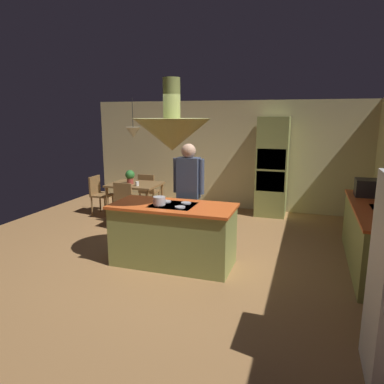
{
  "coord_description": "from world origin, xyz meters",
  "views": [
    {
      "loc": [
        1.87,
        -4.97,
        2.22
      ],
      "look_at": [
        0.1,
        0.4,
        1.0
      ],
      "focal_mm": 33.51,
      "sensor_mm": 36.0,
      "label": 1
    }
  ],
  "objects": [
    {
      "name": "canister_tea",
      "position": [
        2.84,
        0.35,
        1.03
      ],
      "size": [
        0.13,
        0.13,
        0.21
      ],
      "primitive_type": "cylinder",
      "color": "#E0B78C",
      "rests_on": "counter_run_right"
    },
    {
      "name": "potted_plant_on_table",
      "position": [
        -1.78,
        1.84,
        0.93
      ],
      "size": [
        0.2,
        0.2,
        0.3
      ],
      "color": "#99382D",
      "rests_on": "dining_table"
    },
    {
      "name": "ground",
      "position": [
        0.0,
        0.0,
        0.0
      ],
      "size": [
        8.16,
        8.16,
        0.0
      ],
      "primitive_type": "plane",
      "color": "#9E7042"
    },
    {
      "name": "range_hood",
      "position": [
        0.0,
        -0.2,
        1.97
      ],
      "size": [
        1.1,
        1.1,
        1.0
      ],
      "color": "#8C934C"
    },
    {
      "name": "chair_facing_island",
      "position": [
        -1.7,
        1.25,
        0.5
      ],
      "size": [
        0.4,
        0.4,
        0.87
      ],
      "color": "brown",
      "rests_on": "ground"
    },
    {
      "name": "microwave_on_counter",
      "position": [
        2.84,
        1.33,
        1.06
      ],
      "size": [
        0.46,
        0.36,
        0.28
      ],
      "primitive_type": "cube",
      "color": "#232326",
      "rests_on": "counter_run_right"
    },
    {
      "name": "canister_sugar",
      "position": [
        2.84,
        0.17,
        1.01
      ],
      "size": [
        0.11,
        0.11,
        0.17
      ],
      "primitive_type": "cylinder",
      "color": "silver",
      "rests_on": "counter_run_right"
    },
    {
      "name": "cooking_pot_on_cooktop",
      "position": [
        -0.16,
        -0.33,
        1.0
      ],
      "size": [
        0.18,
        0.18,
        0.12
      ],
      "primitive_type": "cylinder",
      "color": "#B2B2B7",
      "rests_on": "kitchen_island"
    },
    {
      "name": "pendant_light_over_table",
      "position": [
        -1.7,
        1.9,
        1.86
      ],
      "size": [
        0.32,
        0.32,
        0.82
      ],
      "color": "beige"
    },
    {
      "name": "wall_back",
      "position": [
        0.0,
        3.45,
        1.27
      ],
      "size": [
        6.8,
        0.1,
        2.55
      ],
      "primitive_type": "cube",
      "color": "beige",
      "rests_on": "ground"
    },
    {
      "name": "person_at_island",
      "position": [
        0.01,
        0.49,
        1.03
      ],
      "size": [
        0.53,
        0.24,
        1.77
      ],
      "color": "tan",
      "rests_on": "ground"
    },
    {
      "name": "chair_at_corner",
      "position": [
        -2.62,
        1.9,
        0.5
      ],
      "size": [
        0.4,
        0.4,
        0.87
      ],
      "rotation": [
        0.0,
        0.0,
        1.57
      ],
      "color": "brown",
      "rests_on": "ground"
    },
    {
      "name": "dining_table",
      "position": [
        -1.7,
        1.9,
        0.66
      ],
      "size": [
        1.08,
        0.87,
        0.76
      ],
      "color": "brown",
      "rests_on": "ground"
    },
    {
      "name": "cup_on_table",
      "position": [
        -1.54,
        1.68,
        0.81
      ],
      "size": [
        0.07,
        0.07,
        0.09
      ],
      "primitive_type": "cylinder",
      "color": "white",
      "rests_on": "dining_table"
    },
    {
      "name": "counter_run_right",
      "position": [
        2.84,
        0.6,
        0.47
      ],
      "size": [
        0.73,
        2.46,
        0.92
      ],
      "color": "#8C934C",
      "rests_on": "ground"
    },
    {
      "name": "chair_by_back_wall",
      "position": [
        -1.7,
        2.55,
        0.5
      ],
      "size": [
        0.4,
        0.4,
        0.87
      ],
      "rotation": [
        0.0,
        0.0,
        3.14
      ],
      "color": "brown",
      "rests_on": "ground"
    },
    {
      "name": "kitchen_island",
      "position": [
        0.0,
        -0.2,
        0.46
      ],
      "size": [
        1.84,
        0.85,
        0.94
      ],
      "color": "#8C934C",
      "rests_on": "ground"
    },
    {
      "name": "oven_tower",
      "position": [
        1.1,
        3.04,
        1.09
      ],
      "size": [
        0.66,
        0.62,
        2.19
      ],
      "color": "#8C934C",
      "rests_on": "ground"
    }
  ]
}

